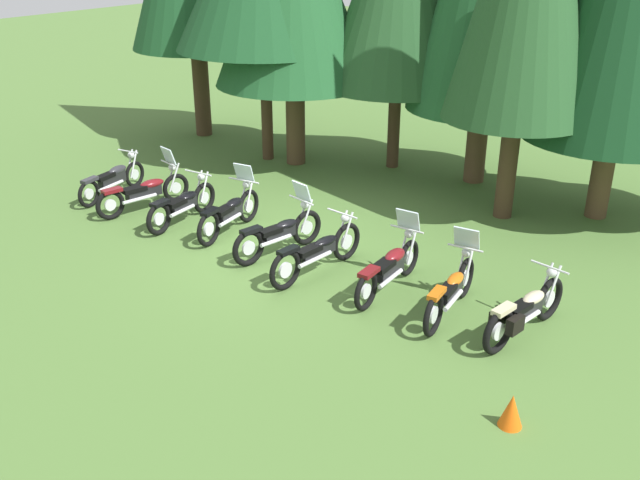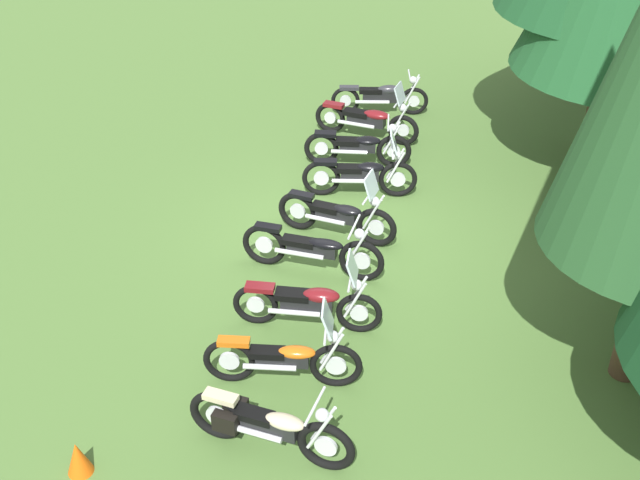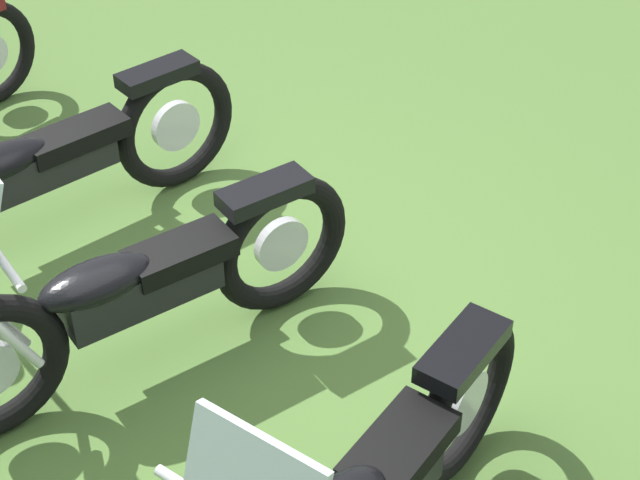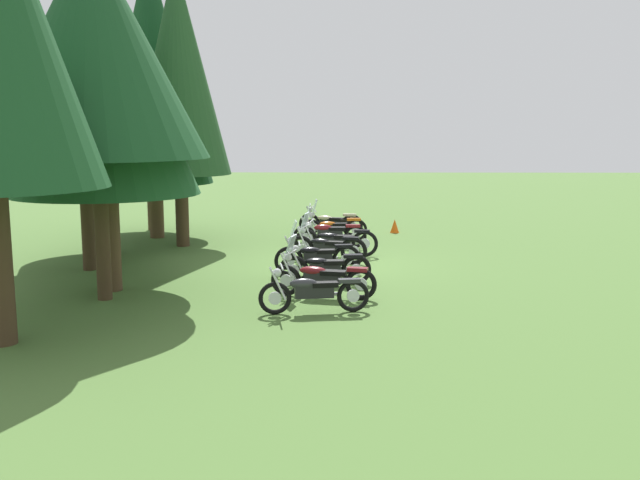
{
  "view_description": "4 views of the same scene",
  "coord_description": "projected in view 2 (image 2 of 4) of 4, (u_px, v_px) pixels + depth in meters",
  "views": [
    {
      "loc": [
        8.13,
        -9.82,
        6.01
      ],
      "look_at": [
        1.05,
        0.09,
        0.54
      ],
      "focal_mm": 39.41,
      "sensor_mm": 36.0,
      "label": 1
    },
    {
      "loc": [
        12.1,
        1.67,
        7.93
      ],
      "look_at": [
        1.43,
        -0.06,
        0.79
      ],
      "focal_mm": 45.65,
      "sensor_mm": 36.0,
      "label": 2
    },
    {
      "loc": [
        -2.8,
        2.0,
        3.45
      ],
      "look_at": [
        -0.56,
        -0.44,
        0.82
      ],
      "focal_mm": 57.42,
      "sensor_mm": 36.0,
      "label": 3
    },
    {
      "loc": [
        -19.07,
        -0.05,
        3.67
      ],
      "look_at": [
        -1.49,
        0.19,
        0.89
      ],
      "focal_mm": 40.12,
      "sensor_mm": 36.0,
      "label": 4
    }
  ],
  "objects": [
    {
      "name": "ground_plane",
      "position": [
        336.0,
        234.0,
        14.56
      ],
      "size": [
        80.0,
        80.0,
        0.0
      ],
      "primitive_type": "plane",
      "color": "#4C7033"
    },
    {
      "name": "motorcycle_0",
      "position": [
        381.0,
        96.0,
        18.57
      ],
      "size": [
        0.63,
        2.22,
        0.98
      ],
      "rotation": [
        0.0,
        0.0,
        1.71
      ],
      "color": "black",
      "rests_on": "ground_plane"
    },
    {
      "name": "motorcycle_1",
      "position": [
        368.0,
        119.0,
        17.5
      ],
      "size": [
        0.77,
        2.33,
        1.35
      ],
      "rotation": [
        0.0,
        0.0,
        1.35
      ],
      "color": "black",
      "rests_on": "ground_plane"
    },
    {
      "name": "motorcycle_2",
      "position": [
        358.0,
        146.0,
        16.48
      ],
      "size": [
        0.74,
        2.19,
        1.01
      ],
      "rotation": [
        0.0,
        0.0,
        1.65
      ],
      "color": "black",
      "rests_on": "ground_plane"
    },
    {
      "name": "motorcycle_3",
      "position": [
        361.0,
        174.0,
        15.43
      ],
      "size": [
        0.76,
        2.19,
        1.38
      ],
      "rotation": [
        0.0,
        0.0,
        1.7
      ],
      "color": "black",
      "rests_on": "ground_plane"
    },
    {
      "name": "motorcycle_4",
      "position": [
        338.0,
        215.0,
        14.21
      ],
      "size": [
        0.78,
        2.19,
        1.38
      ],
      "rotation": [
        0.0,
        0.0,
        1.35
      ],
      "color": "black",
      "rests_on": "ground_plane"
    },
    {
      "name": "motorcycle_5",
      "position": [
        313.0,
        249.0,
        13.34
      ],
      "size": [
        0.73,
        2.43,
        1.03
      ],
      "rotation": [
        0.0,
        0.0,
        1.45
      ],
      "color": "black",
      "rests_on": "ground_plane"
    },
    {
      "name": "motorcycle_6",
      "position": [
        309.0,
        302.0,
        12.11
      ],
      "size": [
        0.66,
        2.27,
        1.36
      ],
      "rotation": [
        0.0,
        0.0,
        1.6
      ],
      "color": "black",
      "rests_on": "ground_plane"
    },
    {
      "name": "motorcycle_7",
      "position": [
        285.0,
        358.0,
        11.1
      ],
      "size": [
        0.62,
        2.2,
        1.38
      ],
      "rotation": [
        0.0,
        0.0,
        1.66
      ],
      "color": "black",
      "rests_on": "ground_plane"
    },
    {
      "name": "motorcycle_8",
      "position": [
        267.0,
        426.0,
        10.08
      ],
      "size": [
        0.8,
        2.21,
        1.03
      ],
      "rotation": [
        0.0,
        0.0,
        1.38
      ],
      "color": "black",
      "rests_on": "ground_plane"
    },
    {
      "name": "traffic_cone",
      "position": [
        78.0,
        458.0,
        9.92
      ],
      "size": [
        0.32,
        0.32,
        0.48
      ],
      "primitive_type": "cone",
      "color": "#EA590F",
      "rests_on": "ground_plane"
    }
  ]
}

